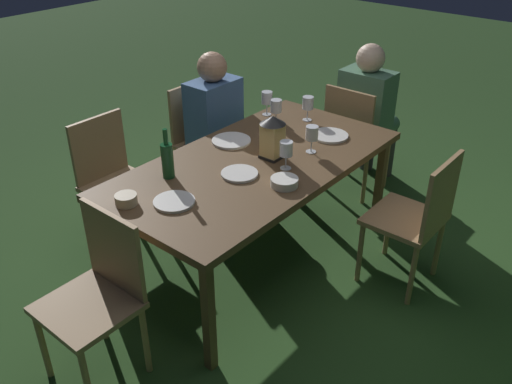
# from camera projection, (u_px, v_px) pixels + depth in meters

# --- Properties ---
(ground_plane) EXTENTS (16.00, 16.00, 0.00)m
(ground_plane) POSITION_uv_depth(u_px,v_px,m) (256.00, 258.00, 3.58)
(ground_plane) COLOR #2D5123
(dining_table) EXTENTS (1.84, 0.95, 0.72)m
(dining_table) POSITION_uv_depth(u_px,v_px,m) (256.00, 168.00, 3.25)
(dining_table) COLOR brown
(dining_table) RESTS_ON ground
(chair_head_far) EXTENTS (0.40, 0.42, 0.87)m
(chair_head_far) POSITION_uv_depth(u_px,v_px,m) (98.00, 291.00, 2.56)
(chair_head_far) COLOR #9E7A51
(chair_head_far) RESTS_ON ground
(chair_side_left_a) EXTENTS (0.42, 0.40, 0.87)m
(chair_side_left_a) POSITION_uv_depth(u_px,v_px,m) (202.00, 136.00, 4.09)
(chair_side_left_a) COLOR #9E7A51
(chair_side_left_a) RESTS_ON ground
(person_in_blue) EXTENTS (0.38, 0.47, 1.15)m
(person_in_blue) POSITION_uv_depth(u_px,v_px,m) (221.00, 124.00, 3.91)
(person_in_blue) COLOR #426699
(person_in_blue) RESTS_ON ground
(chair_side_left_b) EXTENTS (0.42, 0.40, 0.87)m
(chair_side_left_b) POSITION_uv_depth(u_px,v_px,m) (113.00, 177.00, 3.54)
(chair_side_left_b) COLOR #9E7A51
(chair_side_left_b) RESTS_ON ground
(chair_side_right_a) EXTENTS (0.42, 0.40, 0.87)m
(chair_side_right_a) POSITION_uv_depth(u_px,v_px,m) (417.00, 216.00, 3.14)
(chair_side_right_a) COLOR #9E7A51
(chair_side_right_a) RESTS_ON ground
(chair_head_near) EXTENTS (0.40, 0.42, 0.87)m
(chair_head_near) POSITION_uv_depth(u_px,v_px,m) (354.00, 135.00, 4.12)
(chair_head_near) COLOR #9E7A51
(chair_head_near) RESTS_ON ground
(person_in_green) EXTENTS (0.48, 0.38, 1.15)m
(person_in_green) POSITION_uv_depth(u_px,v_px,m) (369.00, 109.00, 4.17)
(person_in_green) COLOR #4C7A5B
(person_in_green) RESTS_ON ground
(lantern_centerpiece) EXTENTS (0.15, 0.15, 0.27)m
(lantern_centerpiece) POSITION_uv_depth(u_px,v_px,m) (273.00, 135.00, 3.18)
(lantern_centerpiece) COLOR black
(lantern_centerpiece) RESTS_ON dining_table
(green_bottle_on_table) EXTENTS (0.07, 0.07, 0.29)m
(green_bottle_on_table) POSITION_uv_depth(u_px,v_px,m) (167.00, 159.00, 2.99)
(green_bottle_on_table) COLOR #195128
(green_bottle_on_table) RESTS_ON dining_table
(wine_glass_a) EXTENTS (0.08, 0.08, 0.17)m
(wine_glass_a) POSITION_uv_depth(u_px,v_px,m) (308.00, 104.00, 3.70)
(wine_glass_a) COLOR silver
(wine_glass_a) RESTS_ON dining_table
(wine_glass_b) EXTENTS (0.08, 0.08, 0.17)m
(wine_glass_b) POSITION_uv_depth(u_px,v_px,m) (312.00, 134.00, 3.26)
(wine_glass_b) COLOR silver
(wine_glass_b) RESTS_ON dining_table
(wine_glass_c) EXTENTS (0.08, 0.08, 0.17)m
(wine_glass_c) POSITION_uv_depth(u_px,v_px,m) (267.00, 99.00, 3.78)
(wine_glass_c) COLOR silver
(wine_glass_c) RESTS_ON dining_table
(wine_glass_d) EXTENTS (0.08, 0.08, 0.17)m
(wine_glass_d) POSITION_uv_depth(u_px,v_px,m) (276.00, 107.00, 3.65)
(wine_glass_d) COLOR silver
(wine_glass_d) RESTS_ON dining_table
(wine_glass_e) EXTENTS (0.08, 0.08, 0.17)m
(wine_glass_e) POSITION_uv_depth(u_px,v_px,m) (286.00, 150.00, 3.07)
(wine_glass_e) COLOR silver
(wine_glass_e) RESTS_ON dining_table
(plate_a) EXTENTS (0.25, 0.25, 0.01)m
(plate_a) POSITION_uv_depth(u_px,v_px,m) (231.00, 141.00, 3.44)
(plate_a) COLOR white
(plate_a) RESTS_ON dining_table
(plate_b) EXTENTS (0.21, 0.21, 0.01)m
(plate_b) POSITION_uv_depth(u_px,v_px,m) (239.00, 174.00, 3.06)
(plate_b) COLOR white
(plate_b) RESTS_ON dining_table
(plate_c) EXTENTS (0.24, 0.24, 0.01)m
(plate_c) POSITION_uv_depth(u_px,v_px,m) (330.00, 135.00, 3.51)
(plate_c) COLOR white
(plate_c) RESTS_ON dining_table
(plate_d) EXTENTS (0.22, 0.22, 0.01)m
(plate_d) POSITION_uv_depth(u_px,v_px,m) (174.00, 202.00, 2.80)
(plate_d) COLOR silver
(plate_d) RESTS_ON dining_table
(bowl_olives) EXTENTS (0.11, 0.11, 0.05)m
(bowl_olives) POSITION_uv_depth(u_px,v_px,m) (126.00, 199.00, 2.78)
(bowl_olives) COLOR #BCAD8E
(bowl_olives) RESTS_ON dining_table
(bowl_bread) EXTENTS (0.15, 0.15, 0.05)m
(bowl_bread) POSITION_uv_depth(u_px,v_px,m) (284.00, 182.00, 2.95)
(bowl_bread) COLOR silver
(bowl_bread) RESTS_ON dining_table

